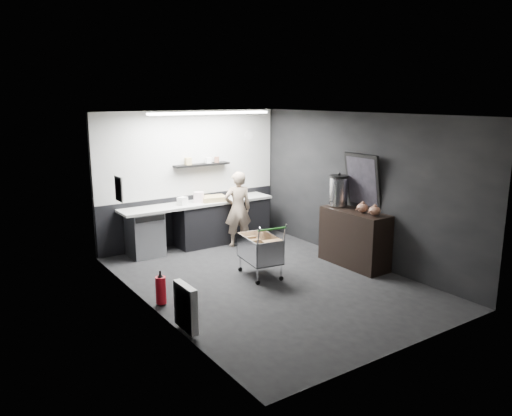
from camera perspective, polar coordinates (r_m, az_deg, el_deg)
floor at (r=8.29m, az=1.43°, el=-8.34°), size 5.50×5.50×0.00m
ceiling at (r=7.75m, az=1.55°, el=10.65°), size 5.50×5.50×0.00m
wall_back at (r=10.24m, az=-7.52°, el=3.43°), size 5.50×0.00×5.50m
wall_front at (r=5.96m, az=17.08°, el=-3.69°), size 5.50×0.00×5.50m
wall_left at (r=6.97m, az=-12.02°, el=-1.07°), size 0.00×5.50×5.50m
wall_right at (r=9.20m, az=11.68°, el=2.24°), size 0.00×5.50×5.50m
kitchen_wall_panel at (r=10.15m, az=-7.55°, el=6.20°), size 3.95×0.02×1.70m
dado_panel at (r=10.39m, az=-7.33°, el=-1.21°), size 3.95×0.02×1.00m
floating_shelf at (r=10.17m, az=-6.22°, el=4.95°), size 1.20×0.22×0.04m
wall_clock at (r=10.81m, az=-0.86°, el=8.30°), size 0.20×0.03×0.20m
poster at (r=8.13m, az=-15.44°, el=2.13°), size 0.02×0.30×0.40m
poster_red_band at (r=8.12m, az=-15.43°, el=2.62°), size 0.02×0.22×0.10m
radiator at (r=6.52m, az=-8.05°, el=-11.15°), size 0.10×0.50×0.60m
ceiling_strip at (r=9.32m, az=-5.22°, el=10.75°), size 2.40×0.20×0.04m
prep_counter at (r=10.19m, az=-5.86°, el=-1.69°), size 3.20×0.61×0.90m
person at (r=9.99m, az=-2.09°, el=-0.13°), size 0.63×0.50×1.53m
shopping_cart at (r=8.38m, az=0.45°, el=-4.88°), size 0.63×0.93×0.94m
sideboard at (r=9.06m, az=11.10°, el=-2.57°), size 0.57×1.33×1.99m
fire_extinguisher at (r=7.44m, az=-10.82°, el=-9.09°), size 0.15×0.15×0.50m
cardboard_box at (r=10.12m, az=-4.90°, el=1.08°), size 0.55×0.46×0.10m
pink_tub at (r=10.01m, az=-6.55°, el=1.25°), size 0.21×0.21×0.21m
white_container at (r=9.81m, az=-8.40°, el=0.79°), size 0.21×0.19×0.16m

